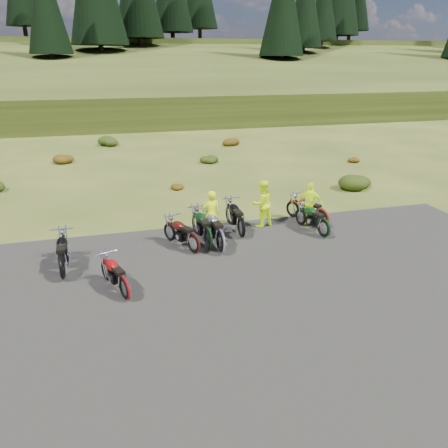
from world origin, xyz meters
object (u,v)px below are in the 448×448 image
object	(u,v)px
motorcycle_3	(221,254)
person_middle	(211,216)
motorcycle_0	(64,279)
motorcycle_7	(323,238)

from	to	relation	value
motorcycle_3	person_middle	xyz separation A→B (m)	(-0.01, 1.31, 0.89)
motorcycle_0	motorcycle_7	world-z (taller)	motorcycle_0
motorcycle_3	motorcycle_7	world-z (taller)	motorcycle_3
motorcycle_0	motorcycle_3	world-z (taller)	motorcycle_3
motorcycle_0	motorcycle_7	bearing A→B (deg)	-85.08
motorcycle_7	motorcycle_0	bearing A→B (deg)	83.40
motorcycle_3	person_middle	world-z (taller)	person_middle
motorcycle_3	motorcycle_0	bearing A→B (deg)	92.61
motorcycle_7	person_middle	bearing A→B (deg)	64.07
motorcycle_0	person_middle	world-z (taller)	person_middle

